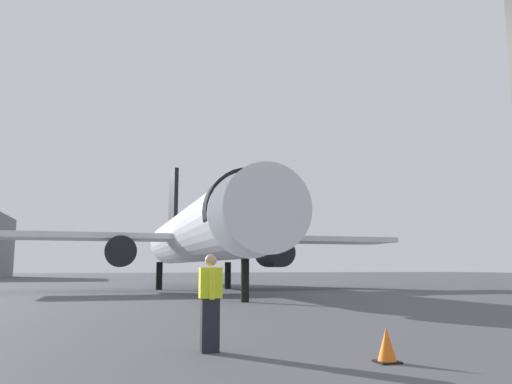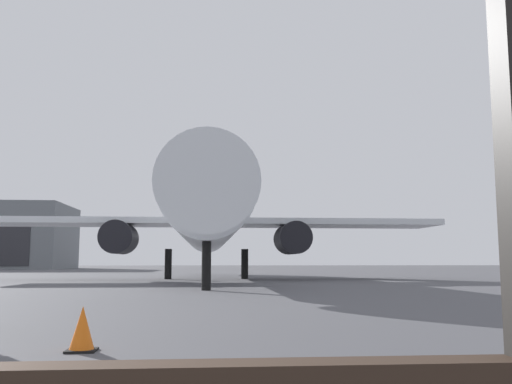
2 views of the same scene
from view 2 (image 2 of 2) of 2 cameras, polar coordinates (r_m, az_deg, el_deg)
The scene contains 3 objects.
ground_plane at distance 42.88m, azimuth -8.75°, elevation -8.46°, with size 220.00×220.00×0.00m, color #4C4C51.
airplane at distance 34.37m, azimuth -4.99°, elevation -2.62°, with size 28.52×32.71×10.66m.
traffic_cone at distance 7.46m, azimuth -17.26°, elevation -13.26°, with size 0.36×0.36×0.56m.
Camera 2 is at (2.77, -2.78, 1.11)m, focal length 39.31 mm.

